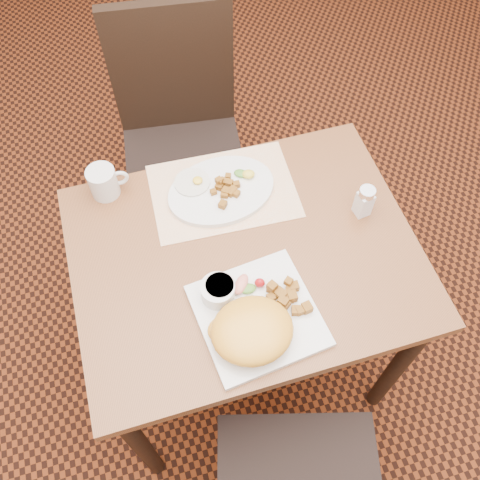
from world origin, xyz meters
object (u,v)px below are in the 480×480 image
chair_far (180,130)px  salt_shaker (364,201)px  plate_square (258,315)px  table (245,273)px  plate_oval (221,190)px  coffee_mug (104,182)px

chair_far → salt_shaker: (0.38, -0.64, 0.26)m
plate_square → chair_far: bearing=90.8°
chair_far → salt_shaker: bearing=127.7°
plate_square → salt_shaker: bearing=30.4°
table → chair_far: 0.68m
plate_oval → salt_shaker: bearing=-26.4°
table → plate_square: plate_square is taller
table → coffee_mug: size_ratio=8.10×
salt_shaker → coffee_mug: 0.71m
plate_square → table: bearing=82.1°
salt_shaker → chair_far: bearing=120.5°
table → coffee_mug: (-0.31, 0.30, 0.15)m
chair_far → plate_square: bearing=97.9°
chair_far → plate_square: size_ratio=3.46×
chair_far → salt_shaker: chair_far is taller
salt_shaker → coffee_mug: size_ratio=0.90×
salt_shaker → coffee_mug: (-0.65, 0.27, -0.01)m
plate_square → coffee_mug: bearing=120.9°
plate_square → plate_oval: bearing=87.5°
plate_oval → salt_shaker: size_ratio=3.05×
table → plate_oval: size_ratio=2.96×
plate_oval → salt_shaker: 0.39m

